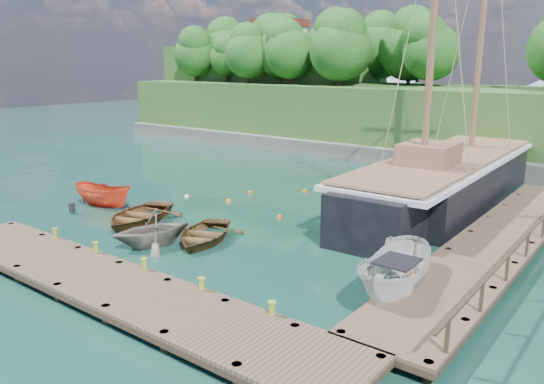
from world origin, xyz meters
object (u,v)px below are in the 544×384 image
(rowboat_1, at_px, (153,246))
(rowboat_2, at_px, (204,241))
(cabin_boat_white, at_px, (395,299))
(schooner, at_px, (447,182))
(rowboat_0, at_px, (139,222))
(motorboat_orange, at_px, (105,206))

(rowboat_1, relative_size, rowboat_2, 0.80)
(rowboat_2, height_order, cabin_boat_white, cabin_boat_white)
(cabin_boat_white, relative_size, schooner, 0.18)
(rowboat_0, distance_m, motorboat_orange, 4.15)
(rowboat_1, height_order, motorboat_orange, rowboat_1)
(rowboat_1, xyz_separation_m, schooner, (7.85, 15.82, 1.20))
(schooner, bearing_deg, rowboat_1, -117.36)
(rowboat_2, xyz_separation_m, schooner, (6.49, 13.91, 1.20))
(rowboat_0, height_order, rowboat_1, rowboat_1)
(rowboat_2, xyz_separation_m, motorboat_orange, (-8.88, 0.90, 0.00))
(rowboat_1, height_order, cabin_boat_white, cabin_boat_white)
(rowboat_1, bearing_deg, rowboat_2, 76.08)
(motorboat_orange, bearing_deg, rowboat_1, -119.06)
(rowboat_0, bearing_deg, motorboat_orange, 151.02)
(motorboat_orange, bearing_deg, schooner, -58.37)
(rowboat_1, height_order, rowboat_2, rowboat_1)
(rowboat_0, distance_m, cabin_boat_white, 14.60)
(motorboat_orange, distance_m, cabin_boat_white, 18.71)
(rowboat_1, xyz_separation_m, rowboat_2, (1.36, 1.90, 0.00))
(rowboat_0, xyz_separation_m, schooner, (11.29, 13.81, 1.20))
(motorboat_orange, height_order, cabin_boat_white, cabin_boat_white)
(rowboat_0, relative_size, cabin_boat_white, 0.94)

